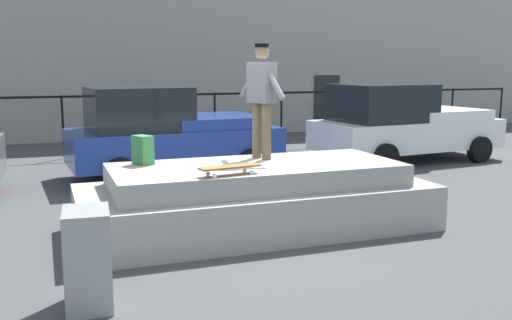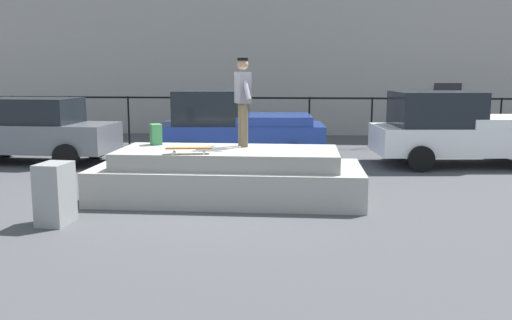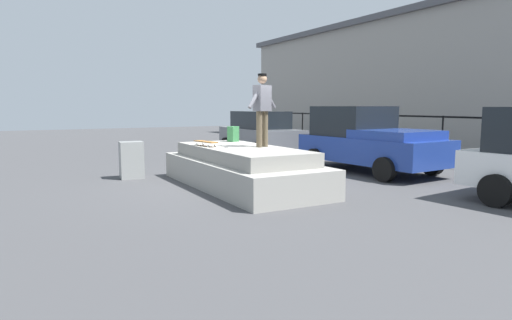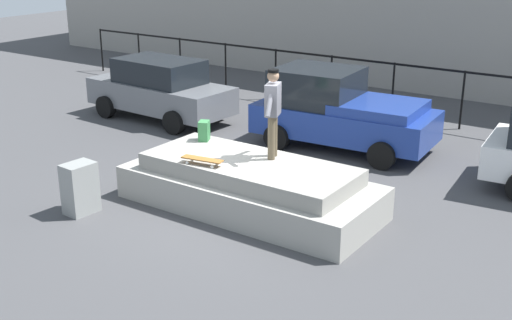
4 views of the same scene
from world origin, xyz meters
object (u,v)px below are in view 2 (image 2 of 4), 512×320
(skateboarder, at_px, (243,96))
(car_grey_sedan_near, at_px, (32,130))
(car_white_pickup_far, at_px, (459,129))
(skateboard, at_px, (189,148))
(backpack, at_px, (156,134))
(utility_box, at_px, (55,194))
(car_blue_pickup_mid, at_px, (236,127))

(skateboarder, distance_m, car_grey_sedan_near, 7.01)
(skateboarder, relative_size, car_white_pickup_far, 0.36)
(skateboard, relative_size, backpack, 2.02)
(skateboard, distance_m, utility_box, 2.40)
(backpack, distance_m, car_blue_pickup_mid, 4.02)
(skateboard, distance_m, car_grey_sedan_near, 6.86)
(utility_box, bearing_deg, backpack, 73.36)
(skateboarder, distance_m, car_white_pickup_far, 6.64)
(skateboard, xyz_separation_m, utility_box, (-1.90, -1.35, -0.57))
(backpack, bearing_deg, utility_box, -47.10)
(car_blue_pickup_mid, bearing_deg, car_white_pickup_far, 0.21)
(skateboard, xyz_separation_m, car_grey_sedan_near, (-5.19, 4.47, -0.18))
(skateboarder, xyz_separation_m, car_white_pickup_far, (5.22, 3.97, -1.02))
(backpack, bearing_deg, car_grey_sedan_near, -153.67)
(backpack, height_order, utility_box, backpack)
(backpack, height_order, car_white_pickup_far, car_white_pickup_far)
(car_blue_pickup_mid, distance_m, utility_box, 6.75)
(backpack, xyz_separation_m, car_white_pickup_far, (7.00, 3.87, -0.23))
(car_grey_sedan_near, bearing_deg, utility_box, -60.50)
(skateboard, bearing_deg, car_grey_sedan_near, 139.25)
(car_blue_pickup_mid, relative_size, utility_box, 4.54)
(skateboarder, bearing_deg, utility_box, -138.37)
(backpack, xyz_separation_m, utility_box, (-0.97, -2.55, -0.67))
(utility_box, bearing_deg, skateboard, 39.79)
(backpack, bearing_deg, skateboard, 11.39)
(skateboard, xyz_separation_m, backpack, (-0.92, 1.20, 0.11))
(utility_box, bearing_deg, skateboarder, 45.91)
(backpack, distance_m, car_grey_sedan_near, 5.39)
(car_grey_sedan_near, height_order, utility_box, car_grey_sedan_near)
(backpack, relative_size, utility_box, 0.42)
(backpack, height_order, car_grey_sedan_near, car_grey_sedan_near)
(utility_box, bearing_deg, car_white_pickup_far, 43.12)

